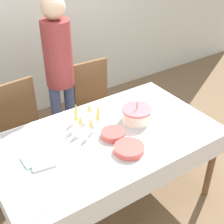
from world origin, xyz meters
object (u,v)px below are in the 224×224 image
(dining_chair_far_left, at_px, (24,126))
(person_standing, at_px, (59,65))
(dining_chair_far_right, at_px, (96,101))
(champagne_tray, at_px, (87,119))
(plate_stack_dessert, at_px, (113,134))
(plate_stack_main, at_px, (129,149))
(birthday_cake, at_px, (137,114))

(dining_chair_far_left, height_order, person_standing, person_standing)
(dining_chair_far_right, bearing_deg, champagne_tray, -125.94)
(dining_chair_far_left, distance_m, plate_stack_dessert, 1.02)
(plate_stack_main, distance_m, person_standing, 1.20)
(person_standing, bearing_deg, birthday_cake, -71.65)
(dining_chair_far_left, relative_size, plate_stack_main, 4.20)
(birthday_cake, bearing_deg, dining_chair_far_right, 85.51)
(dining_chair_far_right, distance_m, birthday_cake, 0.85)
(dining_chair_far_left, relative_size, person_standing, 0.57)
(dining_chair_far_left, distance_m, champagne_tray, 0.80)
(dining_chair_far_left, bearing_deg, plate_stack_main, -67.40)
(dining_chair_far_right, distance_m, person_standing, 0.61)
(dining_chair_far_right, distance_m, champagne_tray, 0.86)
(dining_chair_far_left, xyz_separation_m, person_standing, (0.46, 0.08, 0.49))
(dining_chair_far_right, relative_size, birthday_cake, 3.76)
(dining_chair_far_right, bearing_deg, person_standing, 166.76)
(plate_stack_dessert, bearing_deg, dining_chair_far_right, 67.62)
(birthday_cake, bearing_deg, person_standing, 108.35)
(person_standing, bearing_deg, dining_chair_far_left, -169.79)
(dining_chair_far_left, height_order, champagne_tray, dining_chair_far_left)
(dining_chair_far_left, xyz_separation_m, plate_stack_dessert, (0.46, -0.88, 0.26))
(champagne_tray, distance_m, plate_stack_dessert, 0.26)
(dining_chair_far_right, xyz_separation_m, birthday_cake, (-0.06, -0.80, 0.29))
(birthday_cake, height_order, champagne_tray, birthday_cake)
(champagne_tray, bearing_deg, dining_chair_far_left, 118.23)
(dining_chair_far_right, height_order, plate_stack_main, dining_chair_far_right)
(birthday_cake, relative_size, plate_stack_main, 1.12)
(birthday_cake, bearing_deg, dining_chair_far_left, 133.51)
(dining_chair_far_left, distance_m, person_standing, 0.68)
(champagne_tray, distance_m, person_standing, 0.76)
(dining_chair_far_left, relative_size, birthday_cake, 3.76)
(plate_stack_main, relative_size, person_standing, 0.14)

